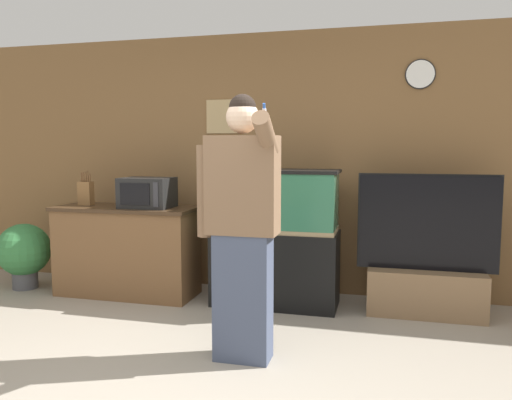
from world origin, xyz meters
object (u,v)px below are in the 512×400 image
object	(u,v)px
tv_on_stand	(426,274)
aquarium_on_stand	(275,238)
counter_island	(127,251)
potted_plant	(24,252)
microwave	(147,193)
person_standing	(241,224)
knife_block	(86,192)

from	to	relation	value
tv_on_stand	aquarium_on_stand	bearing A→B (deg)	-177.58
counter_island	potted_plant	bearing A→B (deg)	-176.32
aquarium_on_stand	tv_on_stand	bearing A→B (deg)	2.42
counter_island	aquarium_on_stand	size ratio (longest dim) A/B	1.12
counter_island	tv_on_stand	bearing A→B (deg)	2.17
aquarium_on_stand	microwave	bearing A→B (deg)	-177.14
microwave	person_standing	xyz separation A→B (m)	(1.29, -1.18, -0.08)
counter_island	aquarium_on_stand	distance (m)	1.51
potted_plant	aquarium_on_stand	bearing A→B (deg)	2.70
counter_island	person_standing	world-z (taller)	person_standing
potted_plant	counter_island	bearing A→B (deg)	3.68
microwave	tv_on_stand	world-z (taller)	tv_on_stand
knife_block	person_standing	size ratio (longest dim) A/B	0.19
knife_block	potted_plant	distance (m)	0.93
person_standing	potted_plant	size ratio (longest dim) A/B	2.68
microwave	tv_on_stand	bearing A→B (deg)	2.63
microwave	knife_block	bearing A→B (deg)	176.03
aquarium_on_stand	tv_on_stand	size ratio (longest dim) A/B	1.02
counter_island	tv_on_stand	xyz separation A→B (m)	(2.83, 0.11, -0.08)
knife_block	potted_plant	bearing A→B (deg)	-170.78
microwave	potted_plant	xyz separation A→B (m)	(-1.39, -0.06, -0.64)
knife_block	tv_on_stand	distance (m)	3.36
tv_on_stand	counter_island	bearing A→B (deg)	-177.83
counter_island	microwave	size ratio (longest dim) A/B	2.91
aquarium_on_stand	potted_plant	xyz separation A→B (m)	(-2.64, -0.12, -0.24)
potted_plant	tv_on_stand	bearing A→B (deg)	2.61
counter_island	knife_block	bearing A→B (deg)	175.42
microwave	potted_plant	size ratio (longest dim) A/B	0.72
microwave	aquarium_on_stand	xyz separation A→B (m)	(1.26, 0.06, -0.40)
knife_block	potted_plant	world-z (taller)	knife_block
potted_plant	person_standing	bearing A→B (deg)	-22.66
microwave	potted_plant	distance (m)	1.53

